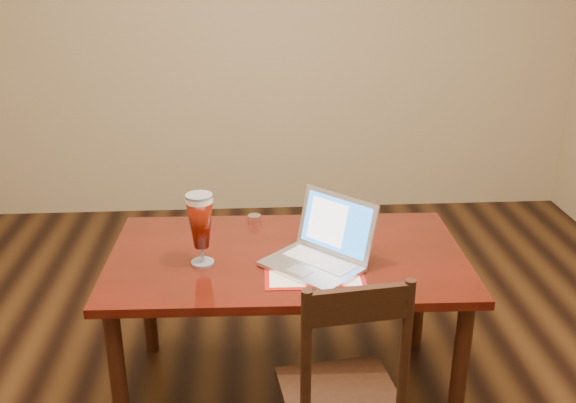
{
  "coord_description": "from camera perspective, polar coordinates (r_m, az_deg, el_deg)",
  "views": [
    {
      "loc": [
        -0.13,
        -2.06,
        1.88
      ],
      "look_at": [
        0.03,
        0.33,
        0.92
      ],
      "focal_mm": 40.0,
      "sensor_mm": 36.0,
      "label": 1
    }
  ],
  "objects": [
    {
      "name": "dining_table",
      "position": [
        2.69,
        -0.25,
        -6.04
      ],
      "size": [
        1.49,
        0.86,
        0.99
      ],
      "rotation": [
        0.0,
        0.0,
        -0.02
      ],
      "color": "#4A0F09",
      "rests_on": "ground"
    },
    {
      "name": "dining_chair",
      "position": [
        2.31,
        4.94,
        -16.86
      ],
      "size": [
        0.45,
        0.43,
        0.94
      ],
      "rotation": [
        0.0,
        0.0,
        0.13
      ],
      "color": "black",
      "rests_on": "ground"
    }
  ]
}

